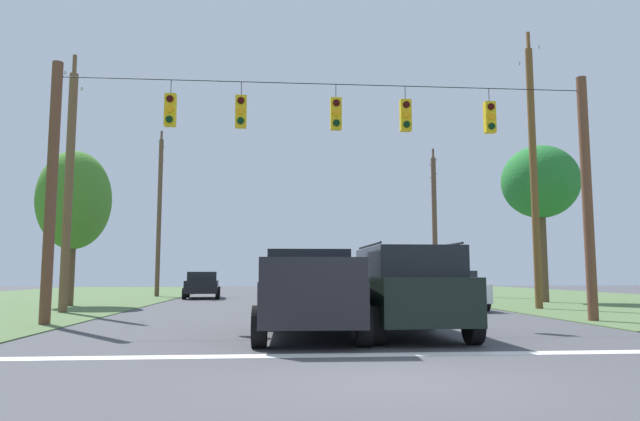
{
  "coord_description": "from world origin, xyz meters",
  "views": [
    {
      "loc": [
        -1.65,
        -7.65,
        1.4
      ],
      "look_at": [
        0.0,
        12.56,
        3.65
      ],
      "focal_mm": 32.16,
      "sensor_mm": 36.0,
      "label": 1
    }
  ],
  "objects_px": {
    "pickup_truck": "(309,293)",
    "tree_roadside_right": "(540,183)",
    "overhead_signal_span": "(330,175)",
    "utility_pole_mid_right": "(534,172)",
    "tree_roadside_far_right": "(74,200)",
    "distant_car_crossing_white": "(448,289)",
    "utility_pole_mid_left": "(69,187)",
    "distant_car_oncoming": "(202,285)",
    "utility_pole_far_right": "(435,223)",
    "suv_black": "(406,289)",
    "utility_pole_far_left": "(159,212)"
  },
  "relations": [
    {
      "from": "distant_car_crossing_white",
      "to": "utility_pole_far_left",
      "type": "distance_m",
      "value": 20.08
    },
    {
      "from": "utility_pole_mid_left",
      "to": "utility_pole_far_left",
      "type": "height_order",
      "value": "utility_pole_far_left"
    },
    {
      "from": "overhead_signal_span",
      "to": "distant_car_crossing_white",
      "type": "height_order",
      "value": "overhead_signal_span"
    },
    {
      "from": "overhead_signal_span",
      "to": "utility_pole_mid_left",
      "type": "height_order",
      "value": "utility_pole_mid_left"
    },
    {
      "from": "tree_roadside_far_right",
      "to": "distant_car_oncoming",
      "type": "bearing_deg",
      "value": 59.2
    },
    {
      "from": "tree_roadside_right",
      "to": "suv_black",
      "type": "bearing_deg",
      "value": -125.56
    },
    {
      "from": "pickup_truck",
      "to": "suv_black",
      "type": "height_order",
      "value": "suv_black"
    },
    {
      "from": "suv_black",
      "to": "distant_car_crossing_white",
      "type": "relative_size",
      "value": 1.09
    },
    {
      "from": "utility_pole_mid_left",
      "to": "tree_roadside_far_right",
      "type": "xyz_separation_m",
      "value": [
        -1.28,
        4.38,
        0.04
      ]
    },
    {
      "from": "utility_pole_mid_left",
      "to": "tree_roadside_far_right",
      "type": "height_order",
      "value": "utility_pole_mid_left"
    },
    {
      "from": "distant_car_crossing_white",
      "to": "distant_car_oncoming",
      "type": "height_order",
      "value": "same"
    },
    {
      "from": "utility_pole_mid_right",
      "to": "utility_pole_far_right",
      "type": "height_order",
      "value": "utility_pole_mid_right"
    },
    {
      "from": "utility_pole_mid_right",
      "to": "utility_pole_far_right",
      "type": "distance_m",
      "value": 13.86
    },
    {
      "from": "suv_black",
      "to": "utility_pole_mid_left",
      "type": "relative_size",
      "value": 0.5
    },
    {
      "from": "suv_black",
      "to": "tree_roadside_far_right",
      "type": "relative_size",
      "value": 0.7
    },
    {
      "from": "utility_pole_far_right",
      "to": "utility_pole_mid_left",
      "type": "distance_m",
      "value": 23.07
    },
    {
      "from": "suv_black",
      "to": "distant_car_oncoming",
      "type": "distance_m",
      "value": 22.03
    },
    {
      "from": "utility_pole_mid_right",
      "to": "utility_pole_mid_left",
      "type": "height_order",
      "value": "utility_pole_mid_right"
    },
    {
      "from": "distant_car_oncoming",
      "to": "tree_roadside_right",
      "type": "height_order",
      "value": "tree_roadside_right"
    },
    {
      "from": "distant_car_oncoming",
      "to": "tree_roadside_right",
      "type": "relative_size",
      "value": 0.57
    },
    {
      "from": "distant_car_crossing_white",
      "to": "utility_pole_mid_left",
      "type": "relative_size",
      "value": 0.46
    },
    {
      "from": "distant_car_oncoming",
      "to": "utility_pole_far_right",
      "type": "distance_m",
      "value": 15.12
    },
    {
      "from": "overhead_signal_span",
      "to": "utility_pole_mid_right",
      "type": "xyz_separation_m",
      "value": [
        8.93,
        5.83,
        1.28
      ]
    },
    {
      "from": "pickup_truck",
      "to": "tree_roadside_far_right",
      "type": "relative_size",
      "value": 0.8
    },
    {
      "from": "utility_pole_far_right",
      "to": "tree_roadside_right",
      "type": "relative_size",
      "value": 1.22
    },
    {
      "from": "suv_black",
      "to": "utility_pole_far_left",
      "type": "bearing_deg",
      "value": 113.5
    },
    {
      "from": "overhead_signal_span",
      "to": "tree_roadside_far_right",
      "type": "relative_size",
      "value": 2.33
    },
    {
      "from": "pickup_truck",
      "to": "tree_roadside_far_right",
      "type": "distance_m",
      "value": 16.42
    },
    {
      "from": "distant_car_oncoming",
      "to": "suv_black",
      "type": "bearing_deg",
      "value": -71.29
    },
    {
      "from": "tree_roadside_right",
      "to": "utility_pole_mid_left",
      "type": "bearing_deg",
      "value": -164.39
    },
    {
      "from": "distant_car_oncoming",
      "to": "tree_roadside_far_right",
      "type": "xyz_separation_m",
      "value": [
        -4.72,
        -7.91,
        3.83
      ]
    },
    {
      "from": "suv_black",
      "to": "utility_pole_far_right",
      "type": "relative_size",
      "value": 0.5
    },
    {
      "from": "utility_pole_far_left",
      "to": "distant_car_oncoming",
      "type": "bearing_deg",
      "value": -37.84
    },
    {
      "from": "tree_roadside_far_right",
      "to": "pickup_truck",
      "type": "bearing_deg",
      "value": -53.19
    },
    {
      "from": "tree_roadside_far_right",
      "to": "tree_roadside_right",
      "type": "bearing_deg",
      "value": 3.69
    },
    {
      "from": "distant_car_crossing_white",
      "to": "utility_pole_far_left",
      "type": "xyz_separation_m",
      "value": [
        -14.0,
        13.7,
        4.42
      ]
    },
    {
      "from": "suv_black",
      "to": "distant_car_crossing_white",
      "type": "distance_m",
      "value": 10.29
    },
    {
      "from": "utility_pole_mid_left",
      "to": "utility_pole_far_right",
      "type": "bearing_deg",
      "value": 39.24
    },
    {
      "from": "distant_car_crossing_white",
      "to": "tree_roadside_far_right",
      "type": "relative_size",
      "value": 0.64
    },
    {
      "from": "suv_black",
      "to": "utility_pole_far_right",
      "type": "bearing_deg",
      "value": 72.36
    },
    {
      "from": "distant_car_oncoming",
      "to": "distant_car_crossing_white",
      "type": "bearing_deg",
      "value": -45.97
    },
    {
      "from": "pickup_truck",
      "to": "utility_pole_mid_right",
      "type": "xyz_separation_m",
      "value": [
        9.74,
        9.19,
        4.58
      ]
    },
    {
      "from": "pickup_truck",
      "to": "tree_roadside_right",
      "type": "bearing_deg",
      "value": 48.81
    },
    {
      "from": "utility_pole_mid_right",
      "to": "tree_roadside_far_right",
      "type": "height_order",
      "value": "utility_pole_mid_right"
    },
    {
      "from": "pickup_truck",
      "to": "utility_pole_far_left",
      "type": "bearing_deg",
      "value": 108.9
    },
    {
      "from": "suv_black",
      "to": "utility_pole_mid_right",
      "type": "distance_m",
      "value": 12.81
    },
    {
      "from": "utility_pole_mid_left",
      "to": "utility_pole_far_left",
      "type": "bearing_deg",
      "value": 88.39
    },
    {
      "from": "utility_pole_mid_left",
      "to": "tree_roadside_right",
      "type": "distance_m",
      "value": 21.62
    },
    {
      "from": "utility_pole_mid_right",
      "to": "utility_pole_far_right",
      "type": "xyz_separation_m",
      "value": [
        -0.19,
        13.83,
        -0.85
      ]
    },
    {
      "from": "tree_roadside_right",
      "to": "utility_pole_mid_right",
      "type": "bearing_deg",
      "value": -118.34
    }
  ]
}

